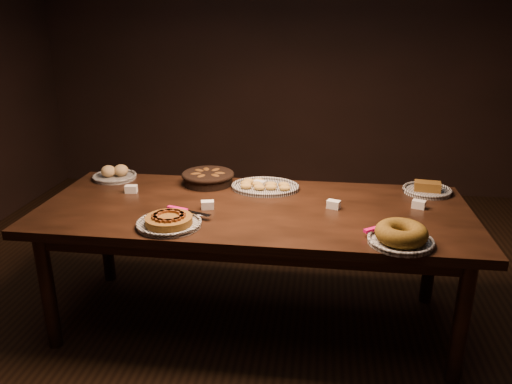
# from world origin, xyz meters

# --- Properties ---
(ground) EXTENTS (5.00, 5.00, 0.00)m
(ground) POSITION_xyz_m (0.00, 0.00, 0.00)
(ground) COLOR black
(ground) RESTS_ON ground
(buffet_table) EXTENTS (2.40, 1.00, 0.75)m
(buffet_table) POSITION_xyz_m (0.00, 0.00, 0.68)
(buffet_table) COLOR black
(buffet_table) RESTS_ON ground
(apple_tart_plate) EXTENTS (0.36, 0.36, 0.06)m
(apple_tart_plate) POSITION_xyz_m (-0.39, -0.32, 0.77)
(apple_tart_plate) COLOR white
(apple_tart_plate) RESTS_ON buffet_table
(madeleine_platter) EXTENTS (0.41, 0.34, 0.05)m
(madeleine_platter) POSITION_xyz_m (0.03, 0.31, 0.77)
(madeleine_platter) COLOR black
(madeleine_platter) RESTS_ON buffet_table
(bundt_cake_plate) EXTENTS (0.32, 0.38, 0.10)m
(bundt_cake_plate) POSITION_xyz_m (0.75, -0.38, 0.79)
(bundt_cake_plate) COLOR black
(bundt_cake_plate) RESTS_ON buffet_table
(croissant_basket) EXTENTS (0.40, 0.40, 0.08)m
(croissant_basket) POSITION_xyz_m (-0.34, 0.35, 0.80)
(croissant_basket) COLOR black
(croissant_basket) RESTS_ON buffet_table
(bread_roll_plate) EXTENTS (0.28, 0.28, 0.09)m
(bread_roll_plate) POSITION_xyz_m (-0.97, 0.38, 0.78)
(bread_roll_plate) COLOR white
(bread_roll_plate) RESTS_ON buffet_table
(loaf_plate) EXTENTS (0.29, 0.29, 0.07)m
(loaf_plate) POSITION_xyz_m (1.01, 0.38, 0.77)
(loaf_plate) COLOR black
(loaf_plate) RESTS_ON buffet_table
(tent_cards) EXTENTS (1.76, 0.46, 0.04)m
(tent_cards) POSITION_xyz_m (0.07, 0.11, 0.77)
(tent_cards) COLOR white
(tent_cards) RESTS_ON buffet_table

